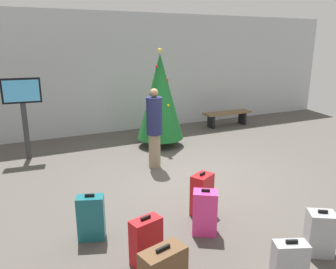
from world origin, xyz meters
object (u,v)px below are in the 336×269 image
Objects in this scene: suitcase_1 at (205,213)px; suitcase_3 at (320,233)px; flight_info_kiosk at (23,103)px; suitcase_0 at (146,241)px; waiting_bench at (227,115)px; holiday_tree at (160,97)px; traveller_0 at (154,127)px; suitcase_5 at (91,218)px; suitcase_2 at (289,264)px; suitcase_4 at (202,194)px.

suitcase_1 reaches higher than suitcase_3.
flight_info_kiosk is 5.10m from suitcase_0.
suitcase_1 is 1.53m from suitcase_3.
suitcase_1 is at bearing -128.13° from waiting_bench.
holiday_tree is at bearing -160.32° from waiting_bench.
traveller_0 is 2.99m from suitcase_5.
suitcase_0 is 2.27m from suitcase_3.
suitcase_5 is at bearing -131.10° from traveller_0.
suitcase_4 is (-0.03, 1.85, 0.06)m from suitcase_2.
suitcase_2 is at bearing -46.66° from suitcase_5.
suitcase_1 is 1.02× the size of suitcase_5.
waiting_bench is 2.34× the size of suitcase_4.
suitcase_2 is 0.86m from suitcase_3.
waiting_bench is 7.31m from suitcase_5.
holiday_tree is 5.36m from suitcase_3.
suitcase_3 is (-0.08, -5.25, -1.04)m from holiday_tree.
holiday_tree reaches higher than suitcase_3.
suitcase_4 reaches higher than waiting_bench.
holiday_tree is 1.53× the size of waiting_bench.
suitcase_5 is at bearing 148.02° from suitcase_3.
suitcase_3 is at bearing 18.88° from suitcase_2.
flight_info_kiosk is at bearing 119.97° from suitcase_4.
suitcase_2 is at bearing -39.76° from suitcase_0.
traveller_0 reaches higher than suitcase_5.
suitcase_1 is 1.11× the size of suitcase_3.
suitcase_3 is (0.81, 0.28, 0.02)m from suitcase_2.
suitcase_3 reaches higher than suitcase_2.
flight_info_kiosk is 5.18m from suitcase_1.
traveller_0 reaches higher than suitcase_1.
suitcase_0 is 1.49m from suitcase_4.
flight_info_kiosk reaches higher than suitcase_2.
holiday_tree reaches higher than suitcase_4.
suitcase_0 is 0.94× the size of suitcase_5.
holiday_tree is 4.35× the size of suitcase_2.
suitcase_5 reaches higher than suitcase_3.
flight_info_kiosk is at bearing 114.54° from suitcase_1.
waiting_bench is at bearing 64.49° from suitcase_3.
suitcase_1 is (1.02, 0.25, 0.03)m from suitcase_0.
suitcase_4 is 1.78m from suitcase_5.
suitcase_5 is (0.59, -4.04, -1.02)m from flight_info_kiosk.
traveller_0 is at bearing 64.81° from suitcase_0.
traveller_0 reaches higher than suitcase_4.
waiting_bench is 2.67× the size of suitcase_3.
suitcase_2 is at bearing -120.15° from waiting_bench.
suitcase_0 is (-5.13, -5.49, -0.06)m from waiting_bench.
holiday_tree reaches higher than waiting_bench.
suitcase_1 reaches higher than waiting_bench.
suitcase_5 is (-1.81, 1.92, 0.05)m from suitcase_2.
suitcase_4 is at bearing -129.18° from waiting_bench.
holiday_tree is at bearing -7.36° from flight_info_kiosk.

